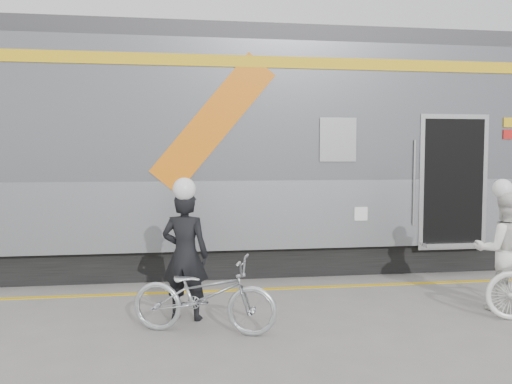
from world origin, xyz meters
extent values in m
plane|color=slate|center=(0.00, 0.00, 0.00)|extent=(90.00, 90.00, 0.00)
cube|color=black|center=(0.83, 4.20, 0.25)|extent=(24.00, 2.70, 0.50)
cube|color=#9EA0A5|center=(0.83, 4.20, 1.05)|extent=(24.00, 3.00, 1.10)
cube|color=slate|center=(0.83, 4.20, 2.70)|extent=(24.00, 3.00, 2.20)
cube|color=#38383A|center=(0.83, 4.20, 3.95)|extent=(24.00, 2.64, 0.30)
cube|color=gold|center=(0.83, 2.69, 3.45)|extent=(24.00, 0.02, 0.18)
cube|color=orange|center=(-0.97, 2.69, 2.50)|extent=(1.96, 0.01, 2.19)
cube|color=black|center=(1.03, 2.69, 2.25)|extent=(0.55, 0.02, 0.65)
cube|color=black|center=(3.03, 2.90, 1.55)|extent=(1.05, 0.45, 2.10)
cube|color=silver|center=(3.03, 2.69, 1.55)|extent=(1.20, 0.02, 2.25)
cylinder|color=silver|center=(2.33, 2.67, 1.55)|extent=(0.04, 0.04, 1.40)
cube|color=silver|center=(3.03, 2.65, 0.52)|extent=(1.05, 0.25, 0.06)
cube|color=gold|center=(3.98, 2.69, 2.55)|extent=(0.16, 0.01, 0.16)
cube|color=red|center=(3.98, 2.69, 2.35)|extent=(0.16, 0.01, 0.16)
cube|color=silver|center=(1.43, 2.69, 1.05)|extent=(0.22, 0.01, 0.22)
cube|color=gold|center=(0.00, 2.15, 0.00)|extent=(24.00, 0.12, 0.01)
imported|color=black|center=(-1.45, 0.85, 0.79)|extent=(0.67, 0.54, 1.58)
imported|color=#AFB3B7|center=(-1.25, 0.30, 0.44)|extent=(1.76, 1.07, 0.87)
imported|color=white|center=(2.62, 0.62, 0.78)|extent=(0.89, 0.78, 1.56)
sphere|color=white|center=(-1.45, 0.85, 1.72)|extent=(0.27, 0.27, 0.27)
sphere|color=white|center=(2.62, 0.62, 1.68)|extent=(0.25, 0.25, 0.25)
camera|label=1|loc=(-1.56, -5.71, 2.02)|focal=38.00mm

